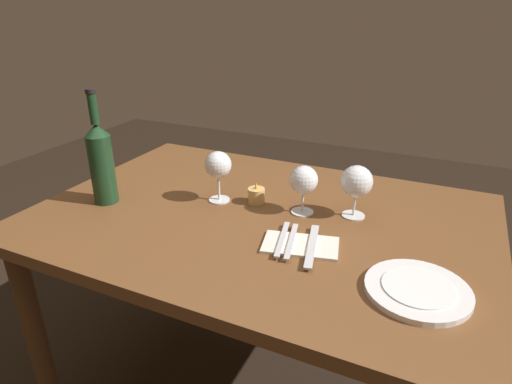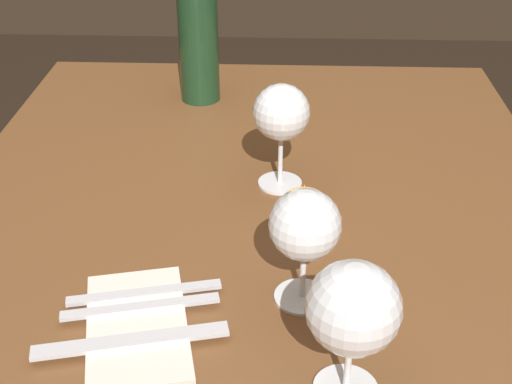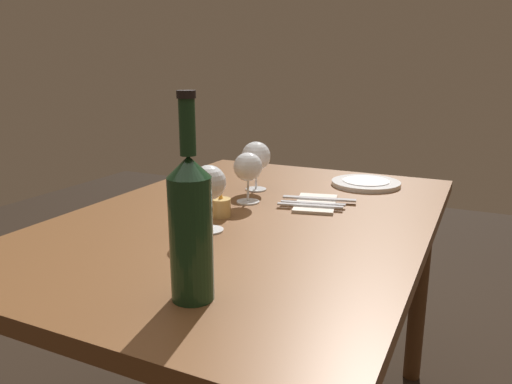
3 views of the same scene
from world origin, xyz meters
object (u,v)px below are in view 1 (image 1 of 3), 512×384
object	(u,v)px
dinner_plate	(418,290)
wine_bottle	(101,161)
table_knife	(312,246)
wine_glass_right	(304,181)
fork_inner	(291,241)
wine_glass_left	(356,182)
wine_glass_centre	(218,166)
votive_candle	(256,196)
folded_napkin	(300,245)
fork_outer	(282,239)

from	to	relation	value
dinner_plate	wine_bottle	bearing A→B (deg)	175.31
wine_bottle	table_knife	bearing A→B (deg)	-0.17
wine_glass_right	fork_inner	world-z (taller)	wine_glass_right
dinner_plate	table_knife	distance (m)	0.27
wine_glass_left	wine_bottle	bearing A→B (deg)	-162.65
wine_glass_centre	wine_bottle	distance (m)	0.35
votive_candle	fork_inner	size ratio (longest dim) A/B	0.38
wine_bottle	votive_candle	bearing A→B (deg)	23.64
fork_inner	votive_candle	bearing A→B (deg)	134.78
wine_glass_right	dinner_plate	bearing A→B (deg)	-36.32
votive_candle	dinner_plate	size ratio (longest dim) A/B	0.30
wine_glass_left	votive_candle	bearing A→B (deg)	-172.58
wine_glass_right	table_knife	size ratio (longest dim) A/B	0.70
folded_napkin	fork_outer	xyz separation A→B (m)	(-0.05, -0.00, 0.01)
wine_bottle	table_knife	size ratio (longest dim) A/B	1.66
wine_glass_right	fork_outer	world-z (taller)	wine_glass_right
dinner_plate	folded_napkin	xyz separation A→B (m)	(-0.29, 0.07, -0.00)
wine_glass_right	fork_inner	xyz separation A→B (m)	(0.04, -0.18, -0.09)
wine_glass_right	fork_outer	size ratio (longest dim) A/B	0.81
wine_bottle	votive_candle	size ratio (longest dim) A/B	5.17
fork_inner	fork_outer	distance (m)	0.03
wine_bottle	fork_outer	distance (m)	0.60
wine_glass_left	dinner_plate	distance (m)	0.38
wine_glass_right	wine_glass_centre	distance (m)	0.26
dinner_plate	fork_inner	xyz separation A→B (m)	(-0.32, 0.07, 0.00)
wine_glass_right	wine_bottle	distance (m)	0.60
wine_glass_left	folded_napkin	distance (m)	0.26
wine_glass_right	votive_candle	size ratio (longest dim) A/B	2.17
wine_glass_left	fork_outer	distance (m)	0.28
votive_candle	fork_inner	xyz separation A→B (m)	(0.19, -0.19, -0.01)
wine_bottle	votive_candle	distance (m)	0.48
wine_bottle	fork_outer	xyz separation A→B (m)	(0.59, -0.00, -0.12)
wine_glass_right	votive_candle	world-z (taller)	wine_glass_right
wine_glass_right	folded_napkin	size ratio (longest dim) A/B	0.69
votive_candle	fork_outer	world-z (taller)	votive_candle
fork_outer	wine_glass_right	bearing A→B (deg)	93.27
fork_outer	wine_bottle	bearing A→B (deg)	179.81
wine_glass_right	wine_bottle	xyz separation A→B (m)	(-0.58, -0.18, 0.03)
wine_glass_centre	dinner_plate	size ratio (longest dim) A/B	0.72
wine_glass_centre	table_knife	bearing A→B (deg)	-23.72
votive_candle	folded_napkin	world-z (taller)	votive_candle
wine_glass_right	folded_napkin	bearing A→B (deg)	-71.82
votive_candle	wine_glass_centre	bearing A→B (deg)	-163.75
wine_glass_right	fork_inner	distance (m)	0.21
dinner_plate	folded_napkin	bearing A→B (deg)	165.72
wine_glass_centre	dinner_plate	distance (m)	0.66
votive_candle	fork_outer	size ratio (longest dim) A/B	0.38
wine_bottle	wine_glass_centre	bearing A→B (deg)	26.11
wine_bottle	fork_inner	world-z (taller)	wine_bottle
fork_outer	table_knife	xyz separation A→B (m)	(0.08, 0.00, 0.00)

